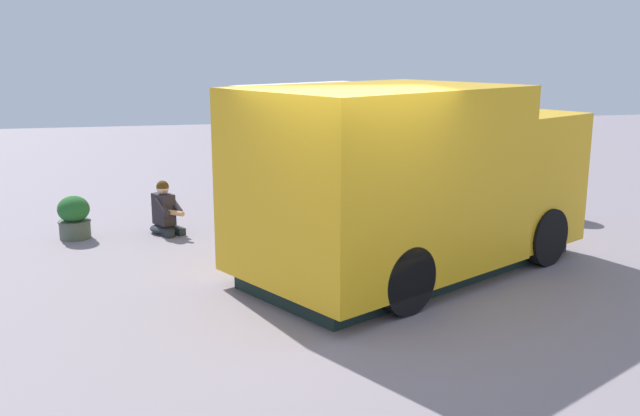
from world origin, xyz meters
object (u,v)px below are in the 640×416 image
at_px(person_customer, 165,214).
at_px(food_truck, 411,183).
at_px(planter_flowering_far, 74,217).
at_px(planter_flowering_near, 563,197).

bearing_deg(person_customer, food_truck, 49.91).
bearing_deg(person_customer, planter_flowering_far, -88.87).
relative_size(person_customer, planter_flowering_near, 1.13).
xyz_separation_m(food_truck, person_customer, (-2.63, -3.13, -0.85)).
bearing_deg(planter_flowering_far, food_truck, 59.87).
height_order(food_truck, person_customer, food_truck).
distance_m(planter_flowering_near, planter_flowering_far, 8.02).
xyz_separation_m(food_truck, planter_flowering_near, (-2.17, 3.52, -0.79)).
relative_size(food_truck, planter_flowering_near, 7.00).
distance_m(food_truck, person_customer, 4.18).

